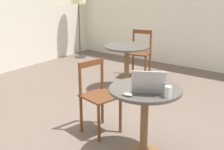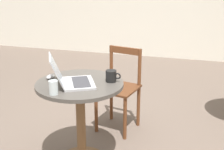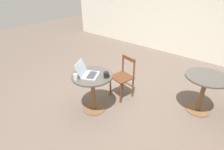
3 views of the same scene
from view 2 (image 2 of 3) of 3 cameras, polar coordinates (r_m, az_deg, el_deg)
ground_plane at (r=3.25m, az=1.65°, el=-11.30°), size 16.00×16.00×0.00m
cafe_table_near at (r=2.64m, az=-5.82°, el=-5.28°), size 0.72×0.72×0.75m
chair_near_back at (r=3.26m, az=1.39°, el=-2.50°), size 0.45×0.45×0.86m
laptop at (r=2.51m, az=-7.43°, el=-0.69°), size 0.45×0.44×0.25m
mouse at (r=2.70m, az=-11.19°, el=-0.29°), size 0.06×0.10×0.03m
mug at (r=2.56m, az=-0.12°, el=-0.18°), size 0.13×0.09×0.10m
drinking_glass at (r=2.34m, az=-10.66°, el=-2.25°), size 0.07×0.07×0.11m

